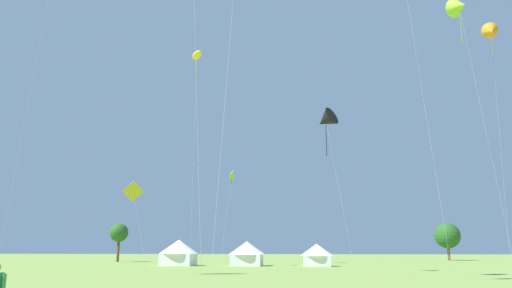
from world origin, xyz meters
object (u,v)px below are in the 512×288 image
(kite_black_delta, at_px, (326,120))
(tree_distant_right, at_px, (119,233))
(tree_distant_left, at_px, (447,236))
(festival_tent_center, at_px, (179,251))
(kite_lime_delta, at_px, (459,6))
(festival_tent_right, at_px, (247,252))
(kite_yellow_parafoil, at_px, (197,56))
(kite_yellow_diamond, at_px, (133,192))
(kite_orange_delta, at_px, (491,31))
(kite_lime_diamond, at_px, (231,179))
(festival_tent_left, at_px, (317,254))

(kite_black_delta, height_order, tree_distant_right, kite_black_delta)
(tree_distant_left, bearing_deg, festival_tent_center, -140.35)
(kite_lime_delta, relative_size, tree_distant_right, 5.02)
(festival_tent_right, bearing_deg, kite_yellow_parafoil, 154.53)
(kite_yellow_diamond, relative_size, tree_distant_right, 1.39)
(tree_distant_right, bearing_deg, kite_orange_delta, -20.24)
(kite_lime_delta, xyz_separation_m, tree_distant_left, (6.81, 40.82, -25.25))
(kite_lime_delta, height_order, tree_distant_left, kite_lime_delta)
(kite_yellow_diamond, distance_m, festival_tent_center, 16.51)
(kite_yellow_diamond, relative_size, kite_lime_diamond, 0.74)
(kite_yellow_parafoil, xyz_separation_m, tree_distant_right, (-15.67, 13.11, -24.96))
(festival_tent_right, xyz_separation_m, festival_tent_left, (8.59, -0.00, -0.17))
(festival_tent_center, relative_size, tree_distant_right, 0.79)
(kite_yellow_diamond, bearing_deg, kite_black_delta, -3.54)
(kite_yellow_parafoil, relative_size, kite_lime_diamond, 2.59)
(festival_tent_right, bearing_deg, tree_distant_left, 46.39)
(kite_lime_delta, relative_size, kite_orange_delta, 1.06)
(kite_lime_delta, xyz_separation_m, festival_tent_right, (-25.82, 6.56, -28.07))
(kite_black_delta, distance_m, tree_distant_left, 56.58)
(kite_black_delta, xyz_separation_m, tree_distant_right, (-33.46, 33.58, -9.24))
(kite_yellow_diamond, height_order, festival_tent_left, kite_yellow_diamond)
(festival_tent_center, relative_size, tree_distant_left, 0.72)
(festival_tent_right, xyz_separation_m, tree_distant_right, (-23.69, 16.93, 2.97))
(kite_yellow_diamond, bearing_deg, tree_distant_right, 114.25)
(kite_black_delta, xyz_separation_m, kite_lime_delta, (16.05, 10.08, 15.86))
(kite_black_delta, distance_m, festival_tent_left, 20.78)
(kite_black_delta, xyz_separation_m, kite_yellow_parafoil, (-17.79, 20.47, 15.72))
(tree_distant_left, bearing_deg, festival_tent_left, -125.05)
(kite_yellow_parafoil, relative_size, festival_tent_left, 7.35)
(kite_black_delta, relative_size, tree_distant_left, 2.20)
(kite_yellow_parafoil, bearing_deg, festival_tent_center, -100.15)
(kite_black_delta, relative_size, kite_orange_delta, 0.51)
(festival_tent_center, bearing_deg, kite_black_delta, -42.02)
(kite_lime_diamond, relative_size, kite_orange_delta, 0.40)
(kite_yellow_parafoil, distance_m, kite_yellow_diamond, 29.34)
(kite_yellow_diamond, xyz_separation_m, festival_tent_center, (0.38, 15.48, -5.74))
(kite_lime_delta, xyz_separation_m, kite_lime_diamond, (-27.56, 4.73, -19.16))
(kite_black_delta, relative_size, festival_tent_center, 3.05)
(kite_yellow_diamond, distance_m, tree_distant_right, 35.67)
(kite_lime_diamond, bearing_deg, festival_tent_right, 46.50)
(festival_tent_right, distance_m, festival_tent_left, 8.60)
(kite_black_delta, relative_size, tree_distant_right, 2.42)
(kite_orange_delta, bearing_deg, festival_tent_right, 174.37)
(kite_lime_diamond, relative_size, festival_tent_center, 2.37)
(kite_yellow_parafoil, bearing_deg, festival_tent_left, -12.95)
(festival_tent_center, height_order, tree_distant_left, tree_distant_left)
(tree_distant_left, height_order, tree_distant_right, tree_distant_left)
(kite_orange_delta, xyz_separation_m, festival_tent_center, (-39.06, 2.99, -26.25))
(kite_orange_delta, relative_size, festival_tent_right, 6.39)
(kite_lime_delta, distance_m, kite_lime_diamond, 33.90)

